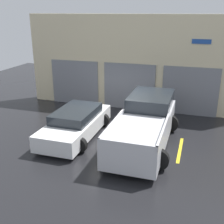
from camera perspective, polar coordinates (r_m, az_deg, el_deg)
ground_plane at (r=13.14m, az=1.04°, el=-3.39°), size 28.00×28.00×0.00m
shophouse_building at (r=15.49m, az=4.57°, el=9.70°), size 12.19×0.68×5.05m
pickup_truck at (r=11.57m, az=6.71°, el=-2.37°), size 2.50×5.51×1.75m
sedan_white at (r=12.31m, az=-7.32°, el=-2.30°), size 2.14×4.46×1.20m
parking_stripe_far_left at (r=13.17m, az=-13.18°, el=-3.86°), size 0.12×2.20×0.01m
parking_stripe_left at (r=12.01m, az=-0.72°, el=-5.70°), size 0.12×2.20×0.01m
parking_stripe_centre at (r=11.53m, az=13.65°, el=-7.47°), size 0.12×2.20×0.01m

